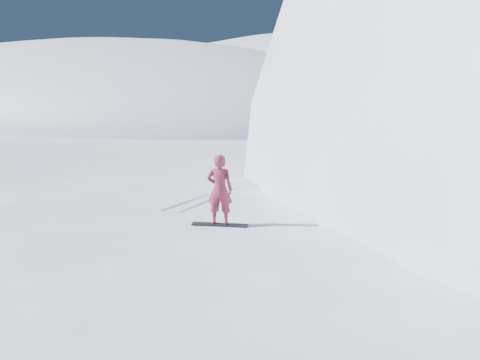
# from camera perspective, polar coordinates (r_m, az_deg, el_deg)

# --- Properties ---
(ground) EXTENTS (400.00, 400.00, 0.00)m
(ground) POSITION_cam_1_polar(r_m,az_deg,el_deg) (15.09, -13.04, -14.40)
(ground) COLOR white
(ground) RESTS_ON ground
(near_ridge) EXTENTS (36.00, 28.00, 4.80)m
(near_ridge) POSITION_cam_1_polar(r_m,az_deg,el_deg) (16.53, -2.86, -11.86)
(near_ridge) COLOR white
(near_ridge) RESTS_ON ground
(far_ridge_a) EXTENTS (120.00, 70.00, 28.00)m
(far_ridge_a) POSITION_cam_1_polar(r_m,az_deg,el_deg) (106.10, -15.73, 6.65)
(far_ridge_a) COLOR white
(far_ridge_a) RESTS_ON ground
(far_ridge_c) EXTENTS (140.00, 90.00, 36.00)m
(far_ridge_c) POSITION_cam_1_polar(r_m,az_deg,el_deg) (129.54, 10.78, 7.47)
(far_ridge_c) COLOR white
(far_ridge_c) RESTS_ON ground
(wind_bumps) EXTENTS (16.00, 14.40, 1.00)m
(wind_bumps) POSITION_cam_1_polar(r_m,az_deg,el_deg) (16.82, -9.05, -11.57)
(wind_bumps) COLOR white
(wind_bumps) RESTS_ON ground
(snowboard) EXTENTS (1.54, 0.92, 0.03)m
(snowboard) POSITION_cam_1_polar(r_m,az_deg,el_deg) (14.72, -2.16, -4.75)
(snowboard) COLOR black
(snowboard) RESTS_ON near_ridge
(snowboarder) EXTENTS (0.83, 0.71, 1.93)m
(snowboarder) POSITION_cam_1_polar(r_m,az_deg,el_deg) (14.49, -2.18, -1.02)
(snowboarder) COLOR maroon
(snowboarder) RESTS_ON snowboard
(board_tracks) EXTENTS (1.27, 5.98, 0.04)m
(board_tracks) POSITION_cam_1_polar(r_m,az_deg,el_deg) (18.83, -2.48, -1.37)
(board_tracks) COLOR silver
(board_tracks) RESTS_ON ground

